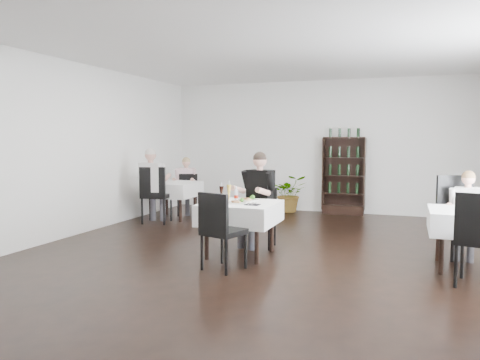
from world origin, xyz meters
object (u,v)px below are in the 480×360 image
object	(u,v)px
main_table	(240,213)
potted_tree	(290,193)
diner_main	(257,192)
wine_shelf	(344,176)

from	to	relation	value
main_table	potted_tree	world-z (taller)	potted_tree
diner_main	main_table	bearing A→B (deg)	-92.89
potted_tree	wine_shelf	bearing A→B (deg)	5.44
wine_shelf	diner_main	distance (m)	3.73
main_table	potted_tree	xyz separation A→B (m)	(-0.30, 4.20, -0.19)
wine_shelf	potted_tree	size ratio (longest dim) A/B	2.05
diner_main	wine_shelf	bearing A→B (deg)	76.59
wine_shelf	potted_tree	world-z (taller)	wine_shelf
potted_tree	diner_main	bearing A→B (deg)	-84.55
main_table	diner_main	distance (m)	0.73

